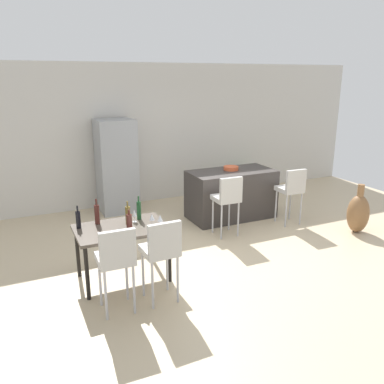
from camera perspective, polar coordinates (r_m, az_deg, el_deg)
name	(u,v)px	position (r m, az deg, el deg)	size (l,w,h in m)	color
ground_plane	(224,246)	(6.47, 4.67, -7.78)	(10.00, 10.00, 0.00)	#C6B28E
back_wall	(159,133)	(8.65, -4.78, 8.35)	(10.00, 0.12, 2.90)	beige
kitchen_island	(231,194)	(7.65, 5.62, -0.32)	(1.62, 0.82, 0.92)	#383330
bar_chair_left	(228,197)	(6.66, 5.13, -0.67)	(0.41, 0.41, 1.05)	beige
bar_chair_middle	(292,188)	(7.40, 14.09, 0.61)	(0.42, 0.42, 1.05)	beige
dining_table	(122,233)	(5.30, -10.01, -5.79)	(1.19, 0.78, 0.74)	#4C4238
dining_chair_near	(116,257)	(4.56, -10.80, -9.10)	(0.41, 0.41, 1.05)	beige
dining_chair_far	(161,248)	(4.70, -4.40, -8.04)	(0.41, 0.41, 1.05)	beige
wine_bottle_middle	(128,215)	(5.33, -9.17, -3.28)	(0.07, 0.07, 0.32)	brown
wine_bottle_corner	(97,214)	(5.42, -13.46, -3.09)	(0.07, 0.07, 0.34)	#471E19
wine_bottle_left	(129,222)	(5.09, -8.97, -4.34)	(0.07, 0.07, 0.28)	#471E19
wine_bottle_end	(78,219)	(5.33, -15.98, -3.79)	(0.06, 0.06, 0.30)	black
wine_bottle_right	(139,210)	(5.48, -7.61, -2.59)	(0.06, 0.06, 0.33)	#194723
wine_glass_far	(160,218)	(5.16, -4.58, -3.80)	(0.07, 0.07, 0.17)	silver
wine_glass_near	(152,217)	(5.22, -5.77, -3.60)	(0.07, 0.07, 0.17)	silver
wine_glass_inner	(134,213)	(5.40, -8.29, -3.01)	(0.07, 0.07, 0.17)	silver
refrigerator	(117,166)	(8.02, -10.75, 3.65)	(0.72, 0.68, 1.84)	#939699
fruit_bowl	(231,168)	(7.59, 5.61, 3.42)	(0.28, 0.28, 0.07)	#C6512D
floor_vase	(358,213)	(7.49, 22.69, -2.81)	(0.37, 0.37, 0.86)	brown
potted_plant	(245,177)	(9.31, 7.59, 2.11)	(0.44, 0.44, 0.64)	#996B4C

